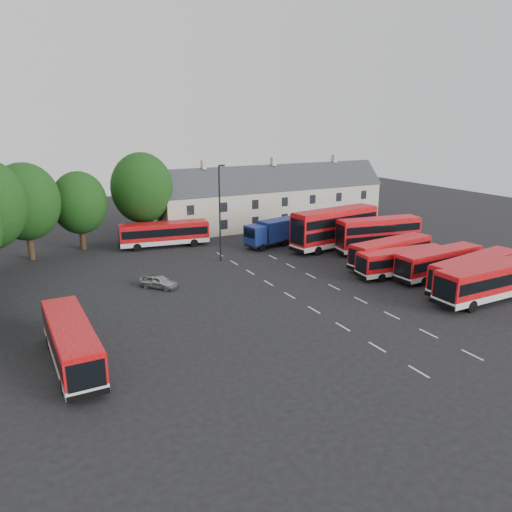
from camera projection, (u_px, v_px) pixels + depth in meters
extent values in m
plane|color=black|center=(301.00, 302.00, 44.05)|extent=(140.00, 140.00, 0.00)
cube|color=beige|center=(419.00, 371.00, 32.10)|extent=(0.15, 1.80, 0.01)
cube|color=beige|center=(377.00, 347.00, 35.51)|extent=(0.15, 1.80, 0.01)
cube|color=beige|center=(343.00, 327.00, 38.92)|extent=(0.15, 1.80, 0.01)
cube|color=beige|center=(314.00, 310.00, 42.34)|extent=(0.15, 1.80, 0.01)
cube|color=beige|center=(290.00, 295.00, 45.75)|extent=(0.15, 1.80, 0.01)
cube|color=beige|center=(268.00, 283.00, 49.17)|extent=(0.15, 1.80, 0.01)
cube|color=beige|center=(250.00, 272.00, 52.58)|extent=(0.15, 1.80, 0.01)
cube|color=beige|center=(234.00, 263.00, 56.00)|extent=(0.15, 1.80, 0.01)
cube|color=beige|center=(220.00, 254.00, 59.41)|extent=(0.15, 1.80, 0.01)
cube|color=beige|center=(472.00, 355.00, 34.32)|extent=(0.15, 1.80, 0.01)
cube|color=beige|center=(428.00, 333.00, 37.74)|extent=(0.15, 1.80, 0.01)
cube|color=beige|center=(392.00, 315.00, 41.15)|extent=(0.15, 1.80, 0.01)
cube|color=beige|center=(361.00, 300.00, 44.57)|extent=(0.15, 1.80, 0.01)
cube|color=beige|center=(334.00, 287.00, 47.98)|extent=(0.15, 1.80, 0.01)
cube|color=beige|center=(311.00, 276.00, 51.40)|extent=(0.15, 1.80, 0.01)
cube|color=beige|center=(291.00, 266.00, 54.81)|extent=(0.15, 1.80, 0.01)
cube|color=beige|center=(273.00, 257.00, 58.23)|extent=(0.15, 1.80, 0.01)
cube|color=beige|center=(257.00, 249.00, 61.64)|extent=(0.15, 1.80, 0.01)
cylinder|color=black|center=(30.00, 242.00, 56.79)|extent=(0.70, 0.70, 4.02)
ellipsoid|color=black|center=(25.00, 202.00, 55.53)|extent=(7.59, 7.59, 8.73)
cylinder|color=black|center=(82.00, 235.00, 61.24)|extent=(0.70, 0.70, 3.50)
ellipsoid|color=black|center=(79.00, 203.00, 60.15)|extent=(6.60, 6.60, 7.59)
cylinder|color=black|center=(144.00, 225.00, 65.56)|extent=(0.70, 0.70, 4.20)
ellipsoid|color=black|center=(142.00, 188.00, 64.25)|extent=(7.92, 7.92, 9.11)
cube|color=beige|center=(273.00, 207.00, 75.16)|extent=(35.00, 7.00, 5.50)
cube|color=#2D3035|center=(273.00, 188.00, 74.41)|extent=(35.70, 7.13, 7.13)
cube|color=beige|center=(204.00, 165.00, 68.44)|extent=(0.60, 0.90, 1.20)
cube|color=beige|center=(273.00, 161.00, 73.35)|extent=(0.60, 0.90, 1.20)
cube|color=beige|center=(334.00, 159.00, 78.25)|extent=(0.60, 0.90, 1.20)
cube|color=silver|center=(490.00, 292.00, 44.34)|extent=(11.78, 2.82, 0.59)
cube|color=#B70B10|center=(491.00, 277.00, 43.98)|extent=(11.78, 2.82, 2.08)
cube|color=black|center=(492.00, 277.00, 43.97)|extent=(11.31, 2.88, 1.01)
cube|color=#B70B10|center=(493.00, 265.00, 43.69)|extent=(11.54, 2.71, 0.13)
cylinder|color=black|center=(472.00, 306.00, 41.68)|extent=(1.07, 0.31, 1.07)
cylinder|color=black|center=(504.00, 284.00, 47.16)|extent=(1.07, 0.31, 1.07)
cube|color=silver|center=(475.00, 282.00, 46.80)|extent=(11.86, 4.39, 0.58)
cube|color=#B70B10|center=(476.00, 269.00, 46.45)|extent=(11.86, 4.39, 2.05)
cube|color=black|center=(476.00, 268.00, 46.44)|extent=(11.41, 4.38, 1.00)
cube|color=#B70B10|center=(478.00, 258.00, 46.16)|extent=(11.61, 4.25, 0.13)
cylinder|color=black|center=(464.00, 297.00, 43.84)|extent=(1.09, 0.45, 1.05)
cylinder|color=black|center=(484.00, 275.00, 49.93)|extent=(1.09, 0.45, 1.05)
cube|color=silver|center=(438.00, 271.00, 50.65)|extent=(10.53, 2.98, 0.52)
cube|color=#B70B10|center=(439.00, 260.00, 50.33)|extent=(10.53, 2.98, 1.85)
cube|color=black|center=(439.00, 259.00, 50.32)|extent=(10.12, 3.01, 0.90)
cube|color=#B70B10|center=(440.00, 250.00, 50.07)|extent=(10.32, 2.87, 0.11)
cylinder|color=black|center=(424.00, 281.00, 48.19)|extent=(0.96, 0.32, 0.95)
cylinder|color=black|center=(451.00, 266.00, 53.26)|extent=(0.96, 0.32, 0.95)
cube|color=silver|center=(401.00, 269.00, 51.27)|extent=(10.05, 3.30, 0.49)
cube|color=#B70B10|center=(402.00, 259.00, 50.97)|extent=(10.05, 3.30, 1.75)
cube|color=black|center=(402.00, 258.00, 50.95)|extent=(9.66, 3.31, 0.85)
cube|color=#B70B10|center=(403.00, 250.00, 50.72)|extent=(9.84, 3.19, 0.11)
cylinder|color=black|center=(381.00, 278.00, 49.32)|extent=(0.92, 0.35, 0.90)
cylinder|color=black|center=(420.00, 266.00, 53.35)|extent=(0.92, 0.35, 0.90)
cube|color=silver|center=(390.00, 260.00, 54.43)|extent=(10.83, 3.67, 0.53)
cube|color=#B70B10|center=(391.00, 249.00, 54.10)|extent=(10.83, 3.67, 1.88)
cube|color=black|center=(391.00, 249.00, 54.09)|extent=(10.42, 3.68, 0.92)
cube|color=#B70B10|center=(392.00, 240.00, 53.84)|extent=(10.61, 3.55, 0.12)
cylinder|color=black|center=(376.00, 270.00, 51.78)|extent=(0.99, 0.38, 0.97)
cylinder|color=black|center=(403.00, 255.00, 57.22)|extent=(0.99, 0.38, 0.97)
cube|color=silver|center=(377.00, 247.00, 60.03)|extent=(10.54, 3.83, 0.52)
cube|color=#B70B10|center=(378.00, 232.00, 59.53)|extent=(10.54, 3.83, 3.14)
cube|color=black|center=(378.00, 237.00, 59.70)|extent=(10.14, 3.82, 0.89)
cube|color=#B70B10|center=(379.00, 219.00, 59.10)|extent=(10.32, 3.71, 0.11)
cylinder|color=black|center=(358.00, 253.00, 58.09)|extent=(0.97, 0.40, 0.94)
cylinder|color=black|center=(396.00, 244.00, 62.10)|extent=(0.97, 0.40, 0.94)
cube|color=black|center=(379.00, 227.00, 59.37)|extent=(10.14, 3.82, 0.89)
cube|color=silver|center=(334.00, 242.00, 61.94)|extent=(12.31, 4.33, 0.60)
cube|color=#B70B10|center=(335.00, 225.00, 61.36)|extent=(12.31, 4.33, 3.67)
cube|color=black|center=(335.00, 230.00, 61.55)|extent=(11.85, 4.33, 1.04)
cube|color=#B70B10|center=(335.00, 210.00, 60.85)|extent=(12.06, 4.19, 0.13)
cylinder|color=black|center=(318.00, 251.00, 58.90)|extent=(1.13, 0.45, 1.10)
cylinder|color=black|center=(349.00, 238.00, 65.14)|extent=(1.13, 0.45, 1.10)
cube|color=black|center=(335.00, 219.00, 61.17)|extent=(11.85, 4.33, 1.04)
cube|color=silver|center=(73.00, 355.00, 32.72)|extent=(2.56, 10.69, 0.53)
cube|color=#B70B10|center=(71.00, 338.00, 32.40)|extent=(2.56, 10.69, 1.89)
cube|color=black|center=(71.00, 337.00, 32.38)|extent=(2.61, 10.27, 0.92)
cube|color=#B70B10|center=(70.00, 324.00, 32.13)|extent=(2.46, 10.48, 0.12)
cylinder|color=black|center=(101.00, 378.00, 30.40)|extent=(0.28, 0.97, 0.97)
cylinder|color=black|center=(49.00, 342.00, 35.19)|extent=(0.28, 0.97, 0.97)
cube|color=silver|center=(165.00, 241.00, 62.66)|extent=(11.22, 4.11, 0.55)
cube|color=#B70B10|center=(164.00, 231.00, 62.33)|extent=(11.22, 4.11, 1.95)
cube|color=black|center=(164.00, 231.00, 62.31)|extent=(10.80, 4.10, 0.95)
cube|color=#B70B10|center=(164.00, 223.00, 62.05)|extent=(10.99, 3.98, 0.12)
cylinder|color=black|center=(137.00, 247.00, 60.61)|extent=(1.03, 0.43, 1.00)
cylinder|color=black|center=(190.00, 239.00, 64.86)|extent=(1.03, 0.43, 1.00)
cube|color=black|center=(273.00, 241.00, 63.02)|extent=(7.79, 3.53, 0.28)
cube|color=navy|center=(255.00, 235.00, 60.94)|extent=(2.34, 2.70, 2.26)
cube|color=black|center=(250.00, 233.00, 60.29)|extent=(0.51, 1.98, 1.13)
cube|color=navy|center=(279.00, 229.00, 63.30)|extent=(5.75, 3.43, 2.54)
cylinder|color=black|center=(262.00, 248.00, 60.64)|extent=(0.98, 0.46, 0.94)
cylinder|color=black|center=(283.00, 238.00, 65.60)|extent=(0.98, 0.46, 0.94)
imported|color=#B0B2B8|center=(159.00, 281.00, 47.64)|extent=(3.57, 3.80, 1.27)
cylinder|color=black|center=(220.00, 215.00, 55.23)|extent=(0.19, 0.19, 10.73)
cube|color=black|center=(222.00, 166.00, 53.88)|extent=(0.68, 0.38, 0.19)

